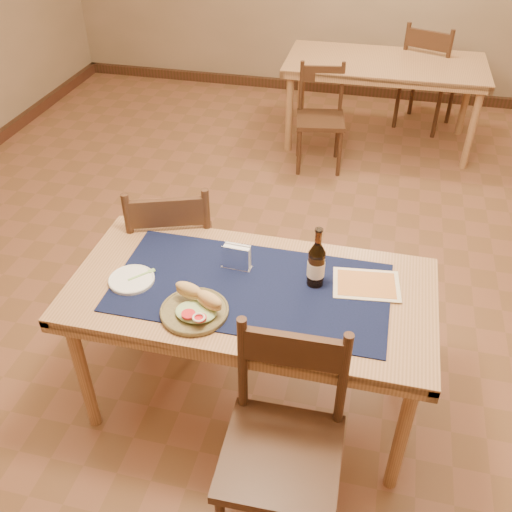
% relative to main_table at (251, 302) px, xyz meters
% --- Properties ---
extents(room, '(6.04, 7.04, 2.84)m').
position_rel_main_table_xyz_m(room, '(0.00, 0.80, 0.73)').
color(room, brown).
rests_on(room, ground).
extents(main_table, '(1.60, 0.80, 0.75)m').
position_rel_main_table_xyz_m(main_table, '(0.00, 0.00, 0.00)').
color(main_table, '#AE7E52').
rests_on(main_table, ground).
extents(placemat, '(1.20, 0.60, 0.01)m').
position_rel_main_table_xyz_m(placemat, '(0.00, 0.00, 0.09)').
color(placemat, '#0F1339').
rests_on(placemat, main_table).
extents(baseboard, '(6.00, 7.00, 0.10)m').
position_rel_main_table_xyz_m(baseboard, '(0.00, 0.80, -0.62)').
color(baseboard, '#412317').
rests_on(baseboard, ground).
extents(back_table, '(1.70, 0.87, 0.75)m').
position_rel_main_table_xyz_m(back_table, '(0.42, 3.15, 0.00)').
color(back_table, '#AE7E52').
rests_on(back_table, ground).
extents(chair_main_far, '(0.57, 0.57, 0.97)m').
position_rel_main_table_xyz_m(chair_main_far, '(-0.56, 0.49, -0.16)').
color(chair_main_far, '#412317').
rests_on(chair_main_far, ground).
extents(chair_main_near, '(0.46, 0.46, 0.96)m').
position_rel_main_table_xyz_m(chair_main_near, '(0.26, -0.57, -0.17)').
color(chair_main_near, '#412317').
rests_on(chair_main_near, ground).
extents(chair_back_near, '(0.45, 0.45, 0.84)m').
position_rel_main_table_xyz_m(chair_back_near, '(-0.05, 2.61, -0.23)').
color(chair_back_near, '#412317').
rests_on(chair_back_near, ground).
extents(chair_back_far, '(0.59, 0.59, 0.98)m').
position_rel_main_table_xyz_m(chair_back_far, '(0.81, 3.58, -0.16)').
color(chair_back_far, '#412317').
rests_on(chair_back_far, ground).
extents(sandwich_plate, '(0.29, 0.29, 0.11)m').
position_rel_main_table_xyz_m(sandwich_plate, '(-0.18, -0.21, 0.12)').
color(sandwich_plate, olive).
rests_on(sandwich_plate, placemat).
extents(side_plate, '(0.20, 0.20, 0.02)m').
position_rel_main_table_xyz_m(side_plate, '(-0.52, -0.08, 0.10)').
color(side_plate, white).
rests_on(side_plate, placemat).
extents(fork, '(0.10, 0.11, 0.00)m').
position_rel_main_table_xyz_m(fork, '(-0.48, -0.04, 0.10)').
color(fork, '#8CC26A').
rests_on(fork, side_plate).
extents(beer_bottle, '(0.08, 0.08, 0.29)m').
position_rel_main_table_xyz_m(beer_bottle, '(0.27, 0.09, 0.20)').
color(beer_bottle, '#43250C').
rests_on(beer_bottle, placemat).
extents(napkin_holder, '(0.14, 0.06, 0.12)m').
position_rel_main_table_xyz_m(napkin_holder, '(-0.09, 0.12, 0.14)').
color(napkin_holder, white).
rests_on(napkin_holder, placemat).
extents(menu_card, '(0.31, 0.25, 0.01)m').
position_rel_main_table_xyz_m(menu_card, '(0.49, 0.13, 0.09)').
color(menu_card, beige).
rests_on(menu_card, placemat).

